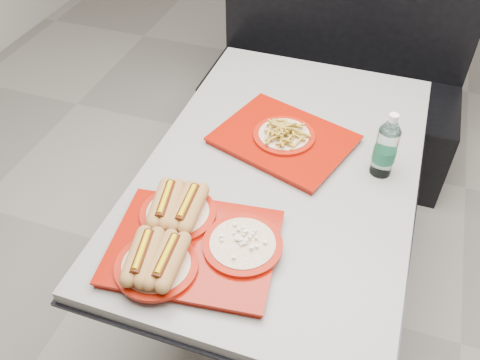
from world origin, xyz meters
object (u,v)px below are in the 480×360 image
(diner_table, at_px, (280,199))
(water_bottle, at_px, (386,148))
(tray_near, at_px, (187,240))
(booth_bench, at_px, (333,84))
(tray_far, at_px, (284,137))

(diner_table, xyz_separation_m, water_bottle, (0.32, 0.07, 0.27))
(tray_near, relative_size, water_bottle, 2.16)
(booth_bench, xyz_separation_m, water_bottle, (0.32, -1.02, 0.45))
(booth_bench, distance_m, water_bottle, 1.16)
(tray_near, bearing_deg, water_bottle, 46.66)
(tray_far, distance_m, water_bottle, 0.36)
(tray_near, xyz_separation_m, water_bottle, (0.48, 0.51, 0.07))
(diner_table, distance_m, water_bottle, 0.42)
(booth_bench, relative_size, water_bottle, 5.69)
(tray_far, bearing_deg, diner_table, -76.63)
(diner_table, bearing_deg, tray_near, -110.45)
(diner_table, height_order, tray_near, tray_near)
(booth_bench, bearing_deg, diner_table, -90.00)
(tray_near, height_order, water_bottle, water_bottle)
(tray_near, height_order, tray_far, tray_near)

